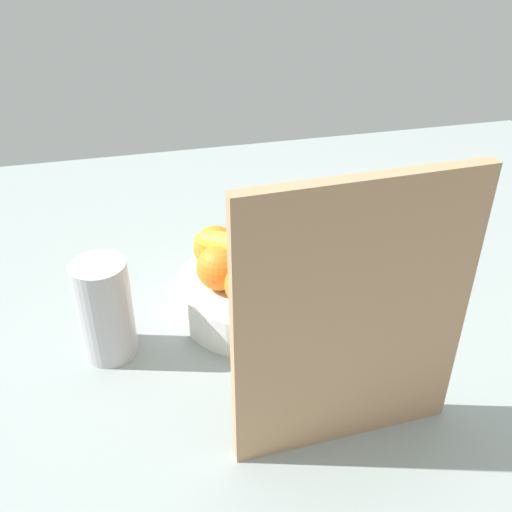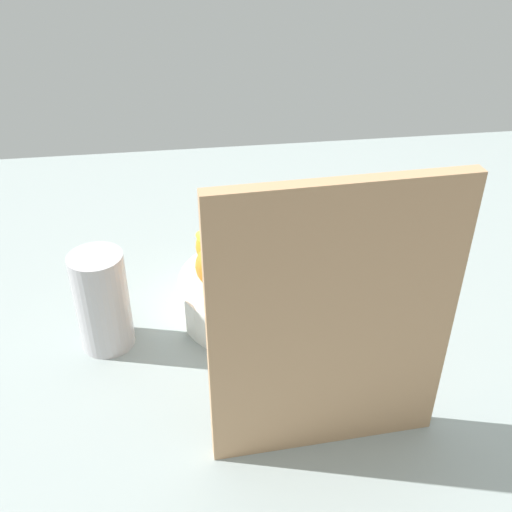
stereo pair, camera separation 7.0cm
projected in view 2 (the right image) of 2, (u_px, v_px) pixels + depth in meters
The scene contains 11 objects.
ground_plane at pixel (269, 319), 97.70cm from camera, with size 180.00×140.00×3.00cm, color gray.
fruit_bowl at pixel (256, 293), 95.88cm from camera, with size 24.67×24.67×6.34cm, color white.
orange_front_left at pixel (289, 247), 95.08cm from camera, with size 7.09×7.09×7.09cm, color orange.
orange_front_right at pixel (253, 242), 96.36cm from camera, with size 7.09×7.09×7.09cm, color orange.
orange_center at pixel (218, 246), 95.37cm from camera, with size 7.09×7.09×7.09cm, color orange.
orange_back_left at pixel (219, 267), 90.24cm from camera, with size 7.09×7.09×7.09cm, color orange.
orange_back_right at pixel (244, 284), 86.48cm from camera, with size 7.09×7.09×7.09cm, color orange.
orange_top_stack at pixel (293, 273), 88.85cm from camera, with size 7.09×7.09×7.09cm, color orange.
banana_bunch at pixel (244, 263), 89.94cm from camera, with size 16.00×17.46×8.40cm.
cutting_board at pixel (333, 328), 65.63cm from camera, with size 28.00×1.80×36.00cm, color tan.
thermos_tumbler at pixel (102, 301), 86.44cm from camera, with size 7.85×7.85×15.66cm, color #B6B3B6.
Camera 2 is at (12.98, 75.28, 60.32)cm, focal length 41.74 mm.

